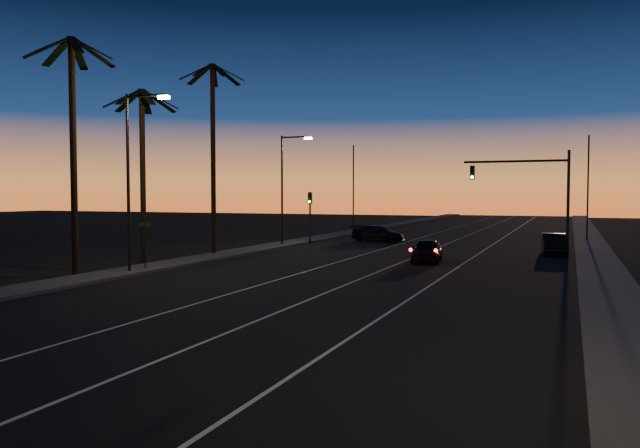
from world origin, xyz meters
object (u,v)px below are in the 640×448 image
at_px(right_car, 554,244).
at_px(cross_car, 378,234).
at_px(lead_car, 427,250).
at_px(signal_mast, 532,183).

relative_size(right_car, cross_car, 0.88).
distance_m(lead_car, cross_car, 15.70).
height_order(lead_car, right_car, right_car).
distance_m(signal_mast, lead_car, 11.28).
height_order(signal_mast, right_car, signal_mast).
bearing_deg(lead_car, cross_car, 117.24).
bearing_deg(signal_mast, lead_car, -120.36).
distance_m(lead_car, right_car, 10.05).
bearing_deg(right_car, cross_car, 154.75).
height_order(lead_car, cross_car, lead_car).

